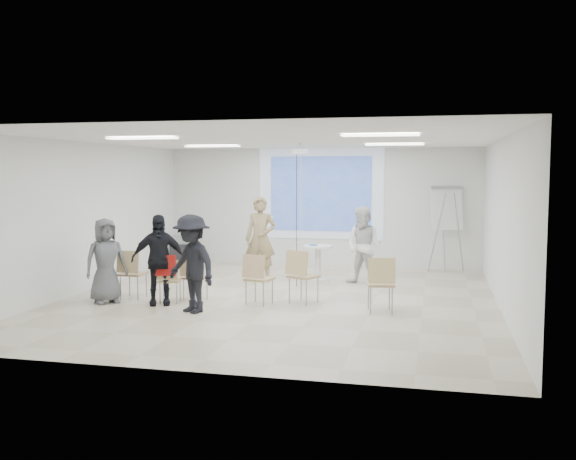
% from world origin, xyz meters
% --- Properties ---
extents(floor, '(8.00, 9.00, 0.10)m').
position_xyz_m(floor, '(0.00, 0.00, -0.05)').
color(floor, beige).
rests_on(floor, ground).
extents(ceiling, '(8.00, 9.00, 0.10)m').
position_xyz_m(ceiling, '(0.00, 0.00, 3.05)').
color(ceiling, white).
rests_on(ceiling, wall_back).
extents(wall_back, '(8.00, 0.10, 3.00)m').
position_xyz_m(wall_back, '(0.00, 4.55, 1.50)').
color(wall_back, silver).
rests_on(wall_back, floor).
extents(wall_left, '(0.10, 9.00, 3.00)m').
position_xyz_m(wall_left, '(-4.05, 0.00, 1.50)').
color(wall_left, silver).
rests_on(wall_left, floor).
extents(wall_right, '(0.10, 9.00, 3.00)m').
position_xyz_m(wall_right, '(4.05, 0.00, 1.50)').
color(wall_right, silver).
rests_on(wall_right, floor).
extents(projection_halo, '(3.20, 0.01, 2.30)m').
position_xyz_m(projection_halo, '(0.00, 4.49, 1.85)').
color(projection_halo, silver).
rests_on(projection_halo, wall_back).
extents(projection_image, '(2.60, 0.01, 1.90)m').
position_xyz_m(projection_image, '(0.00, 4.47, 1.85)').
color(projection_image, '#3458B4').
rests_on(projection_image, wall_back).
extents(pedestal_table, '(0.86, 0.86, 0.81)m').
position_xyz_m(pedestal_table, '(0.34, 2.27, 0.45)').
color(pedestal_table, white).
rests_on(pedestal_table, floor).
extents(player_left, '(0.80, 0.56, 2.12)m').
position_xyz_m(player_left, '(-0.88, 1.91, 1.06)').
color(player_left, tan).
rests_on(player_left, floor).
extents(player_right, '(1.10, 1.00, 1.85)m').
position_xyz_m(player_right, '(1.39, 1.95, 0.93)').
color(player_right, white).
rests_on(player_right, floor).
extents(controller_left, '(0.05, 0.14, 0.04)m').
position_xyz_m(controller_left, '(-0.70, 2.16, 1.40)').
color(controller_left, white).
rests_on(controller_left, player_left).
extents(controller_right, '(0.09, 0.14, 0.04)m').
position_xyz_m(controller_right, '(1.21, 2.20, 1.25)').
color(controller_right, silver).
rests_on(controller_right, player_right).
extents(chair_far_left, '(0.44, 0.48, 0.94)m').
position_xyz_m(chair_far_left, '(-2.73, -0.57, 0.55)').
color(chair_far_left, tan).
rests_on(chair_far_left, floor).
extents(chair_left_mid, '(0.45, 0.47, 0.81)m').
position_xyz_m(chair_left_mid, '(-1.88, -0.76, 0.48)').
color(chair_left_mid, tan).
rests_on(chair_left_mid, floor).
extents(chair_left_inner, '(0.52, 0.54, 0.82)m').
position_xyz_m(chair_left_inner, '(-1.57, -0.40, 0.49)').
color(chair_left_inner, tan).
rests_on(chair_left_inner, floor).
extents(chair_center, '(0.53, 0.55, 0.94)m').
position_xyz_m(chair_center, '(-0.25, -0.58, 0.55)').
color(chair_center, tan).
rests_on(chair_center, floor).
extents(chair_right_inner, '(0.62, 0.64, 0.99)m').
position_xyz_m(chair_right_inner, '(0.49, -0.28, 0.59)').
color(chair_right_inner, tan).
rests_on(chair_right_inner, floor).
extents(chair_right_far, '(0.54, 0.57, 0.97)m').
position_xyz_m(chair_right_far, '(1.98, -0.72, 0.57)').
color(chair_right_far, tan).
rests_on(chair_right_far, floor).
extents(red_jacket, '(0.40, 0.16, 0.37)m').
position_xyz_m(red_jacket, '(-1.89, -0.92, 0.72)').
color(red_jacket, '#AE1915').
rests_on(red_jacket, chair_left_mid).
extents(laptop, '(0.37, 0.32, 0.02)m').
position_xyz_m(laptop, '(-1.54, -0.31, 0.44)').
color(laptop, black).
rests_on(laptop, chair_left_inner).
extents(audience_left, '(1.26, 1.02, 1.89)m').
position_xyz_m(audience_left, '(-2.01, -0.92, 0.94)').
color(audience_left, black).
rests_on(audience_left, floor).
extents(audience_mid, '(1.41, 1.21, 1.91)m').
position_xyz_m(audience_mid, '(-1.18, -1.40, 0.95)').
color(audience_mid, black).
rests_on(audience_mid, floor).
extents(audience_outer, '(1.00, 1.00, 1.75)m').
position_xyz_m(audience_outer, '(-3.02, -0.98, 0.87)').
color(audience_outer, slate).
rests_on(audience_outer, floor).
extents(flipchart_easel, '(0.86, 0.68, 2.06)m').
position_xyz_m(flipchart_easel, '(3.12, 4.17, 1.52)').
color(flipchart_easel, gray).
rests_on(flipchart_easel, floor).
extents(av_cart, '(0.57, 0.48, 0.78)m').
position_xyz_m(av_cart, '(-3.56, 3.89, 0.36)').
color(av_cart, black).
rests_on(av_cart, floor).
extents(ceiling_projector, '(0.30, 0.25, 3.00)m').
position_xyz_m(ceiling_projector, '(0.10, 1.49, 2.69)').
color(ceiling_projector, white).
rests_on(ceiling_projector, ceiling).
extents(fluor_panel_nw, '(1.20, 0.30, 0.02)m').
position_xyz_m(fluor_panel_nw, '(-2.00, 2.00, 2.97)').
color(fluor_panel_nw, white).
rests_on(fluor_panel_nw, ceiling).
extents(fluor_panel_ne, '(1.20, 0.30, 0.02)m').
position_xyz_m(fluor_panel_ne, '(2.00, 2.00, 2.97)').
color(fluor_panel_ne, white).
rests_on(fluor_panel_ne, ceiling).
extents(fluor_panel_sw, '(1.20, 0.30, 0.02)m').
position_xyz_m(fluor_panel_sw, '(-2.00, -1.50, 2.97)').
color(fluor_panel_sw, white).
rests_on(fluor_panel_sw, ceiling).
extents(fluor_panel_se, '(1.20, 0.30, 0.02)m').
position_xyz_m(fluor_panel_se, '(2.00, -1.50, 2.97)').
color(fluor_panel_se, white).
rests_on(fluor_panel_se, ceiling).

